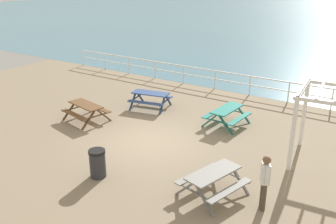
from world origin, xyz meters
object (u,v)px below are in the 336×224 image
(picnic_table_mid_centre, at_px, (213,178))
(picnic_table_near_left, at_px, (227,112))
(picnic_table_far_left, at_px, (151,96))
(litter_bin, at_px, (98,163))
(picnic_table_near_right, at_px, (86,108))
(visitor, at_px, (265,179))
(lattice_pergola, at_px, (336,110))

(picnic_table_mid_centre, bearing_deg, picnic_table_near_left, 35.52)
(picnic_table_mid_centre, xyz_separation_m, picnic_table_far_left, (-6.04, 5.16, 0.00))
(litter_bin, bearing_deg, picnic_table_near_left, 75.43)
(picnic_table_near_left, height_order, picnic_table_near_right, same)
(picnic_table_far_left, height_order, visitor, visitor)
(picnic_table_far_left, height_order, lattice_pergola, lattice_pergola)
(picnic_table_near_right, xyz_separation_m, visitor, (8.94, -2.05, 0.36))
(picnic_table_mid_centre, xyz_separation_m, lattice_pergola, (2.45, 3.96, 1.41))
(picnic_table_near_right, xyz_separation_m, litter_bin, (3.85, -3.31, -0.10))
(picnic_table_far_left, bearing_deg, litter_bin, -80.75)
(picnic_table_far_left, bearing_deg, picnic_table_near_right, -127.56)
(picnic_table_mid_centre, bearing_deg, visitor, -69.48)
(picnic_table_near_left, distance_m, visitor, 6.12)
(picnic_table_near_left, xyz_separation_m, lattice_pergola, (4.43, -1.23, 1.41))
(picnic_table_near_right, bearing_deg, picnic_table_near_left, 40.32)
(picnic_table_near_left, bearing_deg, picnic_table_far_left, 94.13)
(picnic_table_near_right, distance_m, picnic_table_far_left, 3.28)
(lattice_pergola, relative_size, litter_bin, 2.90)
(picnic_table_near_right, xyz_separation_m, picnic_table_far_left, (1.42, 2.96, 0.00))
(picnic_table_near_right, height_order, visitor, visitor)
(picnic_table_near_left, xyz_separation_m, picnic_table_near_right, (-5.48, -2.99, 0.00))
(picnic_table_mid_centre, bearing_deg, litter_bin, 121.70)
(picnic_table_far_left, height_order, litter_bin, litter_bin)
(picnic_table_near_right, relative_size, visitor, 1.25)
(picnic_table_mid_centre, xyz_separation_m, litter_bin, (-3.61, -1.10, -0.10))
(visitor, bearing_deg, picnic_table_near_left, 95.68)
(picnic_table_far_left, distance_m, visitor, 9.05)
(picnic_table_far_left, relative_size, litter_bin, 2.18)
(picnic_table_far_left, bearing_deg, visitor, -45.61)
(picnic_table_near_left, height_order, visitor, visitor)
(picnic_table_near_right, bearing_deg, picnic_table_far_left, 76.14)
(picnic_table_near_left, bearing_deg, lattice_pergola, -101.81)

